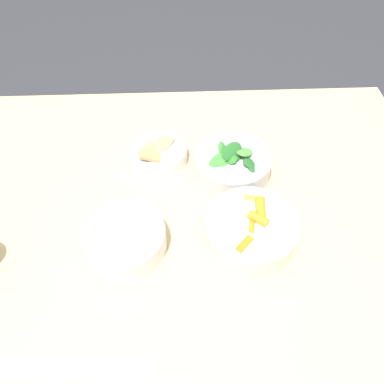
% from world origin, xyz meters
% --- Properties ---
extents(ground_plane, '(10.00, 10.00, 0.00)m').
position_xyz_m(ground_plane, '(0.00, 0.00, 0.00)').
color(ground_plane, '#2D2D33').
extents(dining_table, '(1.27, 0.86, 0.75)m').
position_xyz_m(dining_table, '(0.00, 0.00, 0.64)').
color(dining_table, tan).
rests_on(dining_table, ground_plane).
extents(bowl_carrots, '(0.19, 0.19, 0.07)m').
position_xyz_m(bowl_carrots, '(-0.15, 0.11, 0.78)').
color(bowl_carrots, silver).
rests_on(bowl_carrots, dining_table).
extents(bowl_greens, '(0.18, 0.18, 0.09)m').
position_xyz_m(bowl_greens, '(-0.14, -0.08, 0.78)').
color(bowl_greens, silver).
rests_on(bowl_greens, dining_table).
extents(bowl_beans_hotdog, '(0.17, 0.17, 0.06)m').
position_xyz_m(bowl_beans_hotdog, '(0.10, 0.12, 0.77)').
color(bowl_beans_hotdog, silver).
rests_on(bowl_beans_hotdog, dining_table).
extents(bowl_cookies, '(0.14, 0.14, 0.05)m').
position_xyz_m(bowl_cookies, '(0.04, -0.14, 0.77)').
color(bowl_cookies, white).
rests_on(bowl_cookies, dining_table).
extents(ruler, '(0.28, 0.04, 0.00)m').
position_xyz_m(ruler, '(0.18, 0.37, 0.75)').
color(ruler, silver).
rests_on(ruler, dining_table).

